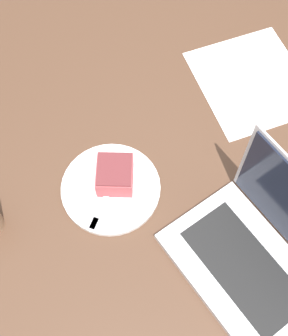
# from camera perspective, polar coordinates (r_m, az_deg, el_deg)

# --- Properties ---
(ground_plane) EXTENTS (12.00, 12.00, 0.00)m
(ground_plane) POSITION_cam_1_polar(r_m,az_deg,el_deg) (1.76, 2.42, -10.79)
(ground_plane) COLOR #6B5B4C
(dining_table) EXTENTS (1.40, 1.40, 0.75)m
(dining_table) POSITION_cam_1_polar(r_m,az_deg,el_deg) (1.16, 3.60, -1.93)
(dining_table) COLOR #4C3323
(dining_table) RESTS_ON ground_plane
(paper_document) EXTENTS (0.36, 0.35, 0.00)m
(paper_document) POSITION_cam_1_polar(r_m,az_deg,el_deg) (1.21, 13.01, 10.30)
(paper_document) COLOR white
(paper_document) RESTS_ON dining_table
(plate) EXTENTS (0.22, 0.22, 0.01)m
(plate) POSITION_cam_1_polar(r_m,az_deg,el_deg) (1.03, -4.07, -2.48)
(plate) COLOR white
(plate) RESTS_ON dining_table
(cake_slice) EXTENTS (0.11, 0.11, 0.06)m
(cake_slice) POSITION_cam_1_polar(r_m,az_deg,el_deg) (1.00, -3.56, -0.81)
(cake_slice) COLOR #B74C51
(cake_slice) RESTS_ON plate
(fork) EXTENTS (0.09, 0.16, 0.00)m
(fork) POSITION_cam_1_polar(r_m,az_deg,el_deg) (1.01, -4.92, -4.13)
(fork) COLOR silver
(fork) RESTS_ON plate
(laptop) EXTENTS (0.35, 0.27, 0.25)m
(laptop) POSITION_cam_1_polar(r_m,az_deg,el_deg) (0.96, 13.87, -10.13)
(laptop) COLOR silver
(laptop) RESTS_ON dining_table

